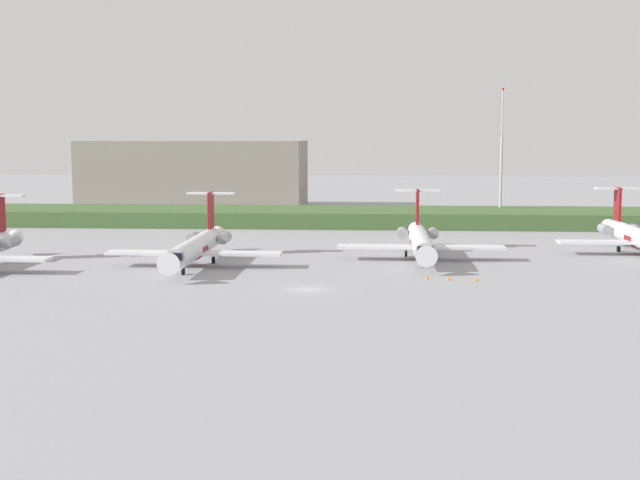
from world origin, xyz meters
TOP-DOWN VIEW (x-y plane):
  - ground_plane at (0.00, 30.00)m, footprint 500.00×500.00m
  - grass_berm at (0.00, 71.58)m, footprint 320.00×20.00m
  - regional_jet_third at (-16.05, 17.34)m, footprint 22.81×31.00m
  - regional_jet_fourth at (13.68, 25.52)m, footprint 22.81×31.00m
  - regional_jet_fifth at (45.03, 32.78)m, footprint 22.81×31.00m
  - antenna_mast at (31.65, 76.73)m, footprint 4.40×0.50m
  - distant_hangar at (-34.95, 108.20)m, footprint 50.79×24.72m
  - safety_cone_front_marker at (13.61, 7.55)m, footprint 0.44×0.44m
  - safety_cone_mid_marker at (16.17, 7.35)m, footprint 0.44×0.44m
  - safety_cone_rear_marker at (19.27, 7.11)m, footprint 0.44×0.44m

SIDE VIEW (x-z plane):
  - ground_plane at x=0.00m, z-range 0.00..0.00m
  - safety_cone_front_marker at x=13.61m, z-range 0.00..0.55m
  - safety_cone_mid_marker at x=16.17m, z-range 0.00..0.55m
  - safety_cone_rear_marker at x=19.27m, z-range 0.00..0.55m
  - grass_berm at x=0.00m, z-range 0.00..2.95m
  - regional_jet_third at x=-16.05m, z-range -1.96..7.04m
  - regional_jet_fourth at x=13.68m, z-range -1.96..7.04m
  - regional_jet_fifth at x=45.03m, z-range -1.96..7.04m
  - distant_hangar at x=-34.95m, z-range 0.00..15.78m
  - antenna_mast at x=31.65m, z-range -2.27..23.87m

